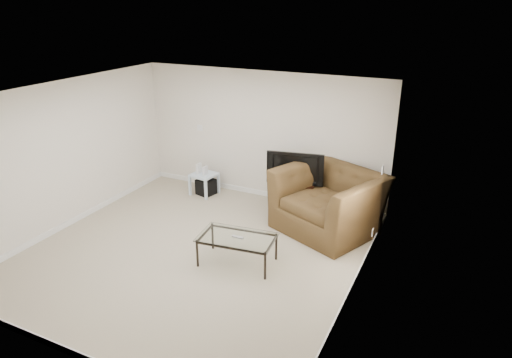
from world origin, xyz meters
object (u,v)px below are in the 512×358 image
at_px(recliner, 329,192).
at_px(tv_stand, 295,197).
at_px(side_table, 204,184).
at_px(subwoofer, 206,187).
at_px(television, 296,167).
at_px(coffee_table, 237,250).

bearing_deg(recliner, tv_stand, 174.94).
distance_m(tv_stand, side_table, 1.97).
relative_size(side_table, subwoofer, 1.43).
distance_m(subwoofer, recliner, 2.77).
xyz_separation_m(tv_stand, side_table, (-1.97, 0.00, -0.09)).
bearing_deg(television, coffee_table, -105.50).
xyz_separation_m(recliner, coffee_table, (-0.89, -1.63, -0.48)).
relative_size(side_table, recliner, 0.28).
xyz_separation_m(subwoofer, recliner, (2.69, -0.42, 0.55)).
relative_size(tv_stand, television, 0.78).
bearing_deg(television, tv_stand, 85.86).
bearing_deg(coffee_table, recliner, 61.28).
relative_size(television, recliner, 0.59).
height_order(subwoofer, coffee_table, coffee_table).
distance_m(side_table, coffee_table, 2.73).
bearing_deg(television, recliner, -37.72).
relative_size(tv_stand, side_table, 1.63).
bearing_deg(coffee_table, subwoofer, 131.28).
xyz_separation_m(side_table, recliner, (2.72, -0.40, 0.48)).
height_order(side_table, coffee_table, coffee_table).
bearing_deg(tv_stand, subwoofer, 172.54).
height_order(tv_stand, side_table, tv_stand).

